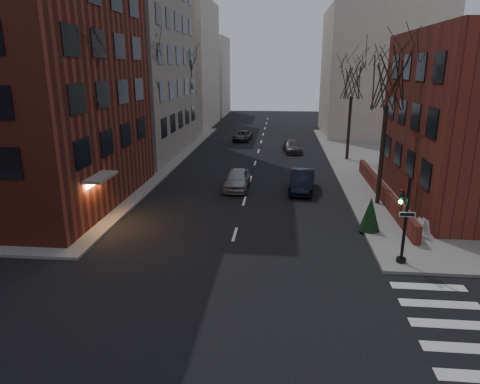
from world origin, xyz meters
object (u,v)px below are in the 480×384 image
traffic_signal (404,226)px  car_lane_silver (237,179)px  car_lane_gray (292,146)px  car_lane_far (243,136)px  evergreen_shrub (370,214)px  tree_left_c (184,73)px  tree_right_a (389,79)px  streetlamp_far (194,106)px  parked_sedan (302,181)px  tree_left_b (146,65)px  sandwich_board (423,227)px  tree_left_a (80,72)px  streetlamp_near (141,129)px  tree_right_b (352,80)px

traffic_signal → car_lane_silver: (-8.74, 11.97, -1.16)m
traffic_signal → car_lane_gray: 27.11m
car_lane_silver → car_lane_far: car_lane_silver is taller
car_lane_silver → evergreen_shrub: 11.41m
tree_left_c → car_lane_far: (6.48, 2.69, -7.44)m
tree_right_a → streetlamp_far: (-17.00, 24.00, -3.79)m
parked_sedan → tree_left_b: bearing=164.0°
car_lane_far → sandwich_board: (12.25, -30.34, 0.04)m
tree_left_a → parked_sedan: bearing=28.0°
tree_left_b → streetlamp_near: bearing=-81.5°
streetlamp_far → tree_left_b: bearing=-92.1°
tree_left_b → parked_sedan: (12.80, -5.19, -8.14)m
traffic_signal → tree_left_b: 24.87m
tree_left_b → tree_left_c: bearing=90.0°
tree_left_a → car_lane_silver: (8.00, 6.96, -7.72)m
parked_sedan → evergreen_shrub: 8.55m
streetlamp_near → car_lane_gray: 18.46m
streetlamp_far → sandwich_board: 34.94m
tree_left_a → car_lane_gray: size_ratio=2.39×
sandwich_board → evergreen_shrub: evergreen_shrub is taller
tree_left_a → tree_right_a: bearing=12.8°
sandwich_board → evergreen_shrub: bearing=155.7°
streetlamp_near → car_lane_gray: (11.80, 13.73, -3.61)m
streetlamp_far → evergreen_shrub: streetlamp_far is taller
tree_left_c → parked_sedan: size_ratio=2.07×
tree_left_b → tree_right_a: bearing=-24.4°
tree_right_b → evergreen_shrub: tree_right_b is taller
streetlamp_far → tree_left_a: bearing=-91.2°
traffic_signal → tree_right_b: bearing=87.9°
tree_right_a → evergreen_shrub: (-1.50, -5.07, -6.94)m
streetlamp_far → car_lane_gray: (11.80, -6.27, -3.61)m
sandwich_board → tree_left_b: bearing=132.1°
parked_sedan → car_lane_silver: 4.80m
traffic_signal → tree_left_a: (-16.74, 5.01, 6.56)m
tree_left_c → sandwich_board: tree_left_c is taller
tree_left_a → tree_right_a: (17.60, 4.00, -0.44)m
tree_right_b → streetlamp_far: size_ratio=1.46×
evergreen_shrub → traffic_signal: bearing=-80.8°
parked_sedan → car_lane_silver: size_ratio=1.06×
tree_left_a → sandwich_board: size_ratio=10.61×
evergreen_shrub → car_lane_gray: bearing=99.2°
streetlamp_near → evergreen_shrub: (15.50, -9.07, -3.15)m
tree_left_c → parked_sedan: bearing=-56.3°
traffic_signal → tree_right_b: 23.71m
traffic_signal → evergreen_shrub: size_ratio=2.14×
tree_left_b → tree_left_c: size_ratio=1.11×
tree_left_a → parked_sedan: (12.80, 6.81, -7.70)m
tree_right_a → car_lane_gray: 19.90m
car_lane_gray → sandwich_board: bearing=-81.4°
car_lane_gray → traffic_signal: bearing=-87.3°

